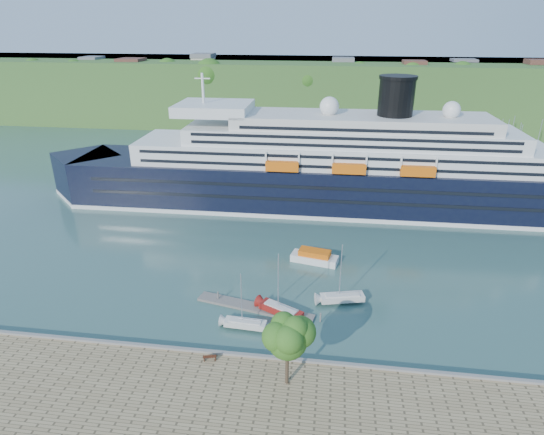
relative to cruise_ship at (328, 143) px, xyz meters
The scene contains 11 objects.
ground 55.05m from the cruise_ship, 97.33° to the right, with size 400.00×400.00×0.00m, color #315752.
far_hillside 92.52m from the cruise_ship, 94.21° to the left, with size 400.00×50.00×24.00m, color #2E5823.
quay_coping 54.96m from the cruise_ship, 97.30° to the right, with size 220.00×0.50×0.30m, color slate.
cruise_ship is the anchor object (origin of this frame).
park_bench 56.94m from the cruise_ship, 102.48° to the right, with size 1.62×0.66×1.04m, color #441F13, non-canonical shape.
promenade_tree 57.31m from the cruise_ship, 92.52° to the right, with size 5.83×5.83×9.66m, color #2E5B18, non-canonical shape.
floating_pontoon 44.85m from the cruise_ship, 101.83° to the right, with size 17.53×2.14×0.39m, color slate, non-canonical shape.
sailboat_white_near 48.41m from the cruise_ship, 101.20° to the right, with size 6.25×1.74×8.07m, color silver, non-canonical shape.
sailboat_red 44.22m from the cruise_ship, 96.35° to the right, with size 7.16×1.99×9.25m, color maroon, non-canonical shape.
sailboat_white_far 39.86m from the cruise_ship, 84.46° to the right, with size 7.10×1.97×9.17m, color silver, non-canonical shape.
tender_launch 29.69m from the cruise_ship, 92.00° to the right, with size 8.04×2.75×2.22m, color orange, non-canonical shape.
Camera 1 is at (7.99, -42.98, 38.24)m, focal length 30.00 mm.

